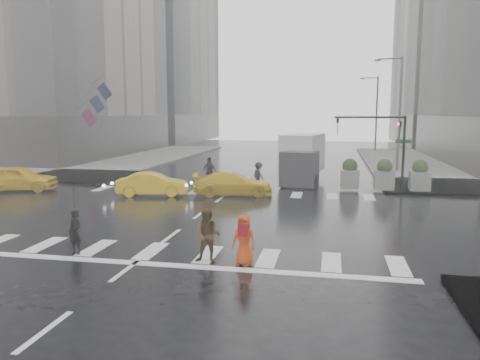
% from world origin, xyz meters
% --- Properties ---
extents(ground, '(120.00, 120.00, 0.00)m').
position_xyz_m(ground, '(0.00, 0.00, 0.00)').
color(ground, black).
rests_on(ground, ground).
extents(sidewalk_nw, '(35.00, 35.00, 0.15)m').
position_xyz_m(sidewalk_nw, '(-19.50, 17.50, 0.07)').
color(sidewalk_nw, slate).
rests_on(sidewalk_nw, ground).
extents(building_nw_far, '(26.05, 26.05, 44.00)m').
position_xyz_m(building_nw_far, '(-29.00, 56.00, 20.19)').
color(building_nw_far, '#605E58').
rests_on(building_nw_far, ground).
extents(road_markings, '(18.00, 48.00, 0.01)m').
position_xyz_m(road_markings, '(0.00, 0.00, 0.01)').
color(road_markings, silver).
rests_on(road_markings, ground).
extents(traffic_signal_pole, '(4.45, 0.42, 4.50)m').
position_xyz_m(traffic_signal_pole, '(9.01, 8.01, 3.22)').
color(traffic_signal_pole, black).
rests_on(traffic_signal_pole, ground).
extents(street_lamp_near, '(2.15, 0.22, 9.00)m').
position_xyz_m(street_lamp_near, '(10.87, 18.00, 4.95)').
color(street_lamp_near, '#59595B').
rests_on(street_lamp_near, ground).
extents(street_lamp_far, '(2.15, 0.22, 9.00)m').
position_xyz_m(street_lamp_far, '(10.87, 38.00, 4.95)').
color(street_lamp_far, '#59595B').
rests_on(street_lamp_far, ground).
extents(planter_west, '(1.10, 1.10, 1.80)m').
position_xyz_m(planter_west, '(7.00, 8.20, 0.98)').
color(planter_west, slate).
rests_on(planter_west, ground).
extents(planter_mid, '(1.10, 1.10, 1.80)m').
position_xyz_m(planter_mid, '(9.00, 8.20, 0.98)').
color(planter_mid, slate).
rests_on(planter_mid, ground).
extents(planter_east, '(1.10, 1.10, 1.80)m').
position_xyz_m(planter_east, '(11.00, 8.20, 0.98)').
color(planter_east, slate).
rests_on(planter_east, ground).
extents(flag_cluster, '(2.87, 3.06, 4.69)m').
position_xyz_m(flag_cluster, '(-15.08, 18.50, 5.64)').
color(flag_cluster, '#59595B').
rests_on(flag_cluster, ground).
extents(pedestrian_black, '(1.22, 1.23, 2.43)m').
position_xyz_m(pedestrian_black, '(-2.31, -6.80, 1.67)').
color(pedestrian_black, black).
rests_on(pedestrian_black, ground).
extents(pedestrian_brown, '(0.88, 0.71, 1.71)m').
position_xyz_m(pedestrian_brown, '(2.21, -6.77, 0.86)').
color(pedestrian_brown, '#473519').
rests_on(pedestrian_brown, ground).
extents(pedestrian_orange, '(0.86, 0.67, 1.56)m').
position_xyz_m(pedestrian_orange, '(3.36, -6.81, 0.79)').
color(pedestrian_orange, '#C53E0D').
rests_on(pedestrian_orange, ground).
extents(pedestrian_far_a, '(1.24, 1.03, 1.83)m').
position_xyz_m(pedestrian_far_a, '(-1.79, 8.45, 0.91)').
color(pedestrian_far_a, black).
rests_on(pedestrian_far_a, ground).
extents(pedestrian_far_b, '(1.09, 1.14, 1.58)m').
position_xyz_m(pedestrian_far_b, '(1.40, 8.50, 0.79)').
color(pedestrian_far_b, black).
rests_on(pedestrian_far_b, ground).
extents(taxi_front, '(4.79, 2.80, 1.53)m').
position_xyz_m(taxi_front, '(-12.58, 4.27, 0.77)').
color(taxi_front, yellow).
rests_on(taxi_front, ground).
extents(taxi_mid, '(4.18, 2.26, 1.31)m').
position_xyz_m(taxi_mid, '(-4.00, 4.24, 0.65)').
color(taxi_mid, yellow).
rests_on(taxi_mid, ground).
extents(taxi_rear, '(4.27, 2.62, 1.31)m').
position_xyz_m(taxi_rear, '(0.43, 5.23, 0.65)').
color(taxi_rear, yellow).
rests_on(taxi_rear, ground).
extents(box_truck, '(2.27, 6.05, 3.22)m').
position_xyz_m(box_truck, '(3.93, 11.01, 1.72)').
color(box_truck, silver).
rests_on(box_truck, ground).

